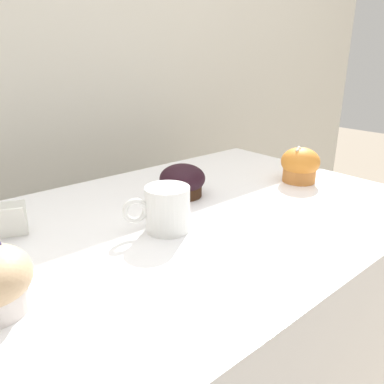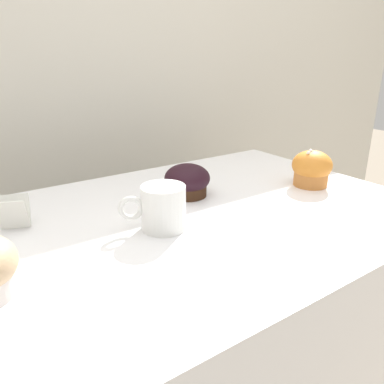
{
  "view_description": "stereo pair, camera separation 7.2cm",
  "coord_description": "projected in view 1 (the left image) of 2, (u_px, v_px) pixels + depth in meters",
  "views": [
    {
      "loc": [
        -0.41,
        -0.52,
        1.24
      ],
      "look_at": [
        0.03,
        0.0,
        0.99
      ],
      "focal_mm": 35.0,
      "sensor_mm": 36.0,
      "label": 1
    },
    {
      "loc": [
        -0.35,
        -0.56,
        1.24
      ],
      "look_at": [
        0.03,
        0.0,
        0.99
      ],
      "focal_mm": 35.0,
      "sensor_mm": 36.0,
      "label": 2
    }
  ],
  "objects": [
    {
      "name": "coffee_cup",
      "position": [
        167.0,
        208.0,
        0.66
      ],
      "size": [
        0.12,
        0.08,
        0.08
      ],
      "color": "white",
      "rests_on": "display_counter"
    },
    {
      "name": "price_card",
      "position": [
        11.0,
        221.0,
        0.63
      ],
      "size": [
        0.06,
        0.06,
        0.06
      ],
      "color": "white",
      "rests_on": "display_counter"
    },
    {
      "name": "muffin_back_right",
      "position": [
        300.0,
        165.0,
        0.91
      ],
      "size": [
        0.09,
        0.09,
        0.09
      ],
      "color": "#CA7A39",
      "rests_on": "display_counter"
    },
    {
      "name": "muffin_front_center",
      "position": [
        182.0,
        181.0,
        0.82
      ],
      "size": [
        0.1,
        0.1,
        0.07
      ],
      "color": "#331D10",
      "rests_on": "display_counter"
    },
    {
      "name": "wall_back",
      "position": [
        59.0,
        169.0,
        1.16
      ],
      "size": [
        3.2,
        0.1,
        1.8
      ],
      "primitive_type": "cube",
      "color": "beige",
      "rests_on": "ground"
    }
  ]
}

